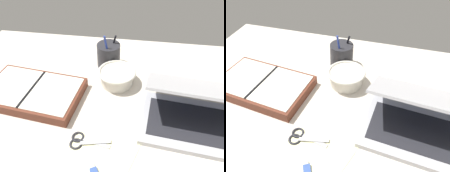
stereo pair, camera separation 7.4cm
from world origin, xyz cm
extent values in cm
cube|color=beige|center=(0.00, 0.00, 1.00)|extent=(140.00, 100.00, 2.00)
cube|color=#B7B7BC|center=(24.60, -1.49, 2.90)|extent=(36.28, 24.79, 1.80)
cube|color=#232328|center=(24.60, -1.49, 3.92)|extent=(31.60, 18.37, 0.24)
cube|color=#B7B7BC|center=(25.17, 4.48, 13.48)|extent=(36.10, 22.88, 10.39)
cube|color=navy|center=(25.13, 4.05, 13.27)|extent=(33.16, 20.48, 8.99)
cylinder|color=silver|center=(-2.99, 16.16, 4.74)|extent=(12.38, 12.38, 5.48)
torus|color=silver|center=(-2.99, 16.16, 7.48)|extent=(14.56, 14.56, 1.16)
cylinder|color=#28282D|center=(-7.95, 27.47, 6.96)|extent=(9.58, 9.58, 9.92)
cylinder|color=black|center=(-6.76, 29.81, 9.28)|extent=(3.86, 2.37, 12.37)
cylinder|color=#233899|center=(-7.91, 24.83, 10.13)|extent=(3.12, 0.83, 14.20)
cube|color=brown|center=(-31.98, 4.45, 3.82)|extent=(36.37, 24.84, 3.64)
cube|color=silver|center=(-40.19, 5.36, 5.79)|extent=(17.88, 20.83, 0.30)
cube|color=silver|center=(-23.77, 3.54, 5.79)|extent=(17.88, 20.83, 0.30)
cube|color=black|center=(-31.98, 4.45, 5.94)|extent=(2.91, 19.18, 0.30)
cube|color=#B7B7BC|center=(-5.72, -12.04, 2.60)|extent=(9.22, 3.07, 0.30)
cube|color=#B7B7BC|center=(-5.72, -12.04, 2.30)|extent=(9.22, 3.09, 0.30)
torus|color=#232328|center=(-11.46, -13.25, 2.30)|extent=(3.90, 3.90, 0.70)
torus|color=#232328|center=(-11.46, -10.81, 2.30)|extent=(3.90, 3.90, 0.70)
cube|color=#F4EFB2|center=(-3.49, -14.61, 2.08)|extent=(26.74, 32.59, 0.16)
cube|color=silver|center=(-5.12, -19.57, 2.50)|extent=(1.62, 1.62, 0.60)
camera|label=1|loc=(4.44, -47.88, 58.46)|focal=35.00mm
camera|label=2|loc=(11.65, -46.33, 58.46)|focal=35.00mm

